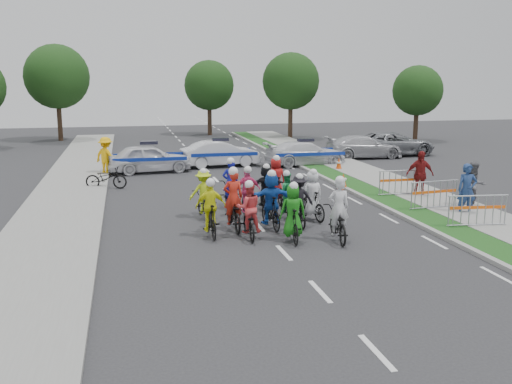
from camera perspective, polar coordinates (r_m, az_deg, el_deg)
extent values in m
plane|color=#28282B|center=(15.88, 2.81, -6.11)|extent=(90.00, 90.00, 0.00)
cube|color=gray|center=(22.16, 12.03, -1.18)|extent=(0.20, 60.00, 0.12)
cube|color=#1E4516|center=(22.46, 13.65, -1.10)|extent=(1.20, 60.00, 0.11)
cube|color=gray|center=(23.31, 17.61, -0.84)|extent=(2.40, 60.00, 0.13)
cube|color=gray|center=(20.26, -19.29, -2.72)|extent=(3.00, 60.00, 0.13)
imported|color=black|center=(17.11, 8.16, -3.17)|extent=(0.94, 2.01, 1.01)
imported|color=silver|center=(16.95, 8.27, -1.52)|extent=(0.67, 0.49, 1.69)
sphere|color=white|center=(16.74, 8.41, 1.12)|extent=(0.29, 0.29, 0.29)
imported|color=black|center=(16.89, 3.64, -3.23)|extent=(0.65, 1.76, 1.04)
imported|color=#197C16|center=(16.74, 3.71, -1.82)|extent=(0.80, 0.56, 1.55)
sphere|color=white|center=(16.54, 3.79, 0.58)|extent=(0.27, 0.27, 0.27)
imported|color=black|center=(17.24, -0.76, -3.10)|extent=(0.69, 1.78, 0.92)
imported|color=#E84043|center=(17.08, -0.73, -1.56)|extent=(0.77, 0.62, 1.53)
sphere|color=white|center=(16.89, -0.70, 0.75)|extent=(0.27, 0.27, 0.27)
imported|color=black|center=(17.41, -4.56, -2.79)|extent=(0.53, 1.75, 1.04)
imported|color=#F2F71A|center=(17.26, -4.56, -1.41)|extent=(0.93, 0.40, 1.57)
sphere|color=white|center=(17.07, -4.57, 0.94)|extent=(0.27, 0.27, 0.27)
imported|color=black|center=(18.75, 4.22, -1.99)|extent=(0.67, 1.74, 0.90)
imported|color=black|center=(18.60, 4.29, -0.58)|extent=(0.99, 0.60, 1.50)
sphere|color=white|center=(18.42, 4.37, 1.49)|extent=(0.26, 0.26, 0.26)
imported|color=black|center=(18.31, 1.48, -1.97)|extent=(0.63, 1.86, 1.10)
imported|color=blue|center=(18.16, 1.53, -0.61)|extent=(1.56, 0.58, 1.65)
sphere|color=white|center=(17.97, 1.58, 1.78)|extent=(0.29, 0.29, 0.29)
imported|color=black|center=(18.21, -2.31, -2.13)|extent=(0.71, 2.01, 1.05)
imported|color=red|center=(18.04, -2.29, -0.53)|extent=(0.64, 0.42, 1.75)
sphere|color=white|center=(17.84, -2.28, 2.07)|extent=(0.30, 0.30, 0.30)
imported|color=black|center=(19.51, 5.60, -1.31)|extent=(0.82, 1.75, 1.02)
imported|color=white|center=(19.38, 5.67, -0.09)|extent=(0.83, 0.63, 1.52)
sphere|color=white|center=(19.21, 5.76, 1.94)|extent=(0.26, 0.26, 0.26)
imported|color=black|center=(19.86, 2.96, -1.29)|extent=(0.68, 1.67, 0.86)
imported|color=green|center=(19.72, 3.01, 0.00)|extent=(0.73, 0.59, 1.43)
sphere|color=white|center=(19.55, 3.07, 1.83)|extent=(0.25, 0.25, 0.25)
imported|color=black|center=(19.80, -0.87, -1.04)|extent=(0.49, 1.73, 1.04)
imported|color=#EC4184|center=(19.67, -0.85, 0.18)|extent=(0.91, 0.38, 1.56)
sphere|color=white|center=(19.49, -0.82, 2.23)|extent=(0.27, 0.27, 0.27)
imported|color=black|center=(19.76, -5.26, -1.31)|extent=(0.77, 1.78, 0.91)
imported|color=#C1E618|center=(19.62, -5.27, 0.04)|extent=(1.03, 0.65, 1.51)
sphere|color=white|center=(19.44, -5.29, 2.02)|extent=(0.26, 0.26, 0.26)
imported|color=black|center=(20.93, 0.97, -0.44)|extent=(0.47, 1.65, 0.99)
imported|color=black|center=(20.80, 1.01, 0.68)|extent=(1.38, 0.45, 1.48)
sphere|color=white|center=(20.64, 1.05, 2.51)|extent=(0.26, 0.26, 0.26)
imported|color=black|center=(21.07, -2.58, -0.36)|extent=(0.73, 1.92, 1.00)
imported|color=#171DAC|center=(20.93, -2.56, 0.98)|extent=(0.62, 0.42, 1.66)
sphere|color=white|center=(20.75, -2.56, 3.08)|extent=(0.29, 0.29, 0.29)
imported|color=black|center=(22.04, 1.96, 0.27)|extent=(0.72, 1.84, 1.08)
imported|color=red|center=(21.91, 2.00, 1.40)|extent=(0.85, 0.61, 1.62)
sphere|color=white|center=(21.74, 2.05, 3.35)|extent=(0.28, 0.28, 0.28)
imported|color=silver|center=(29.80, -10.62, 3.33)|extent=(4.46, 2.28, 1.45)
imported|color=silver|center=(31.35, -3.58, 3.84)|extent=(4.43, 2.05, 1.41)
imported|color=silver|center=(31.89, 4.97, 3.88)|extent=(4.70, 2.18, 1.33)
imported|color=#B4B3B8|center=(35.25, 10.72, 4.46)|extent=(4.76, 2.05, 1.36)
imported|color=gray|center=(36.80, 13.49, 4.72)|extent=(5.51, 2.86, 1.48)
imported|color=navy|center=(21.27, 20.35, 0.21)|extent=(0.76, 0.59, 1.84)
imported|color=#58575C|center=(22.48, 21.00, 0.62)|extent=(0.93, 0.76, 1.76)
imported|color=maroon|center=(23.85, 16.07, 1.69)|extent=(1.18, 0.64, 1.91)
imported|color=yellow|center=(29.38, -14.77, 3.49)|extent=(1.40, 1.34, 1.91)
cube|color=#F24C0C|center=(25.16, 8.69, 0.31)|extent=(0.40, 0.40, 0.03)
cone|color=#F24C0C|center=(25.10, 8.72, 1.06)|extent=(0.36, 0.36, 0.70)
cylinder|color=silver|center=(25.08, 8.72, 1.29)|extent=(0.29, 0.29, 0.08)
cube|color=#F24C0C|center=(30.14, 8.27, 2.13)|extent=(0.40, 0.40, 0.03)
cone|color=#F24C0C|center=(30.09, 8.29, 2.76)|extent=(0.36, 0.36, 0.70)
cylinder|color=silver|center=(30.07, 8.29, 2.94)|extent=(0.29, 0.29, 0.08)
imported|color=black|center=(25.78, -14.76, 1.37)|extent=(1.91, 1.05, 0.95)
cylinder|color=#382619|center=(46.58, 3.45, 7.41)|extent=(0.36, 0.36, 3.25)
sphere|color=#103412|center=(46.48, 3.50, 11.01)|extent=(4.55, 4.55, 4.55)
cylinder|color=#382619|center=(46.36, 15.69, 6.68)|extent=(0.36, 0.36, 2.75)
sphere|color=#103412|center=(46.24, 15.86, 9.74)|extent=(3.85, 3.85, 3.85)
cylinder|color=#382619|center=(46.92, -19.06, 7.00)|extent=(0.36, 0.36, 3.50)
sphere|color=#103412|center=(46.82, -19.31, 10.84)|extent=(4.90, 4.90, 4.90)
cylinder|color=#382619|center=(49.21, -4.66, 7.45)|extent=(0.36, 0.36, 3.00)
sphere|color=#103412|center=(49.10, -4.71, 10.59)|extent=(4.20, 4.20, 4.20)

